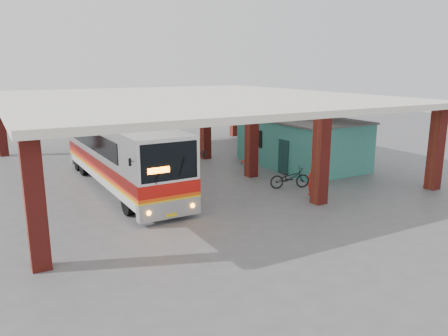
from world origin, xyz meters
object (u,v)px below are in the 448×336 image
pedestrian (312,181)px  red_chair (246,159)px  motorcycle (290,178)px  coach_bus (121,153)px

pedestrian → red_chair: bearing=-94.6°
motorcycle → pedestrian: pedestrian is taller
coach_bus → pedestrian: bearing=-38.6°
pedestrian → coach_bus: bearing=-35.8°
coach_bus → motorcycle: size_ratio=6.08×
pedestrian → motorcycle: bearing=-81.9°
pedestrian → red_chair: pedestrian is taller
coach_bus → pedestrian: (7.96, -6.08, -1.16)m
red_chair → motorcycle: bearing=-119.5°
coach_bus → red_chair: bearing=8.5°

